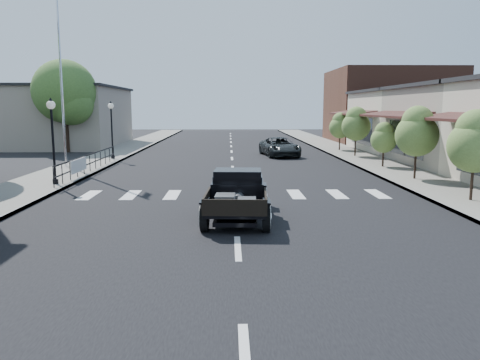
{
  "coord_description": "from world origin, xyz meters",
  "views": [
    {
      "loc": [
        -0.21,
        -13.84,
        3.36
      ],
      "look_at": [
        0.16,
        1.39,
        1.0
      ],
      "focal_mm": 35.0,
      "sensor_mm": 36.0,
      "label": 1
    }
  ],
  "objects": [
    {
      "name": "lamp_post_c",
      "position": [
        -7.6,
        16.0,
        1.96
      ],
      "size": [
        0.36,
        0.36,
        3.62
      ],
      "primitive_type": null,
      "color": "black",
      "rests_on": "sidewalk_left"
    },
    {
      "name": "railing",
      "position": [
        -7.3,
        10.0,
        0.65
      ],
      "size": [
        0.08,
        10.0,
        1.0
      ],
      "primitive_type": null,
      "color": "black",
      "rests_on": "sidewalk_left"
    },
    {
      "name": "storefront_far",
      "position": [
        15.0,
        22.0,
        2.25
      ],
      "size": [
        10.0,
        9.0,
        4.5
      ],
      "primitive_type": "cube",
      "color": "beige",
      "rests_on": "ground"
    },
    {
      "name": "small_tree_e",
      "position": [
        8.3,
        21.86,
        1.52
      ],
      "size": [
        1.65,
        1.65,
        2.75
      ],
      "primitive_type": null,
      "color": "#577636",
      "rests_on": "sidewalk_right"
    },
    {
      "name": "big_tree_far",
      "position": [
        -12.5,
        22.0,
        3.46
      ],
      "size": [
        4.72,
        4.72,
        6.93
      ],
      "primitive_type": null,
      "color": "#3E622A",
      "rests_on": "ground"
    },
    {
      "name": "small_tree_d",
      "position": [
        8.3,
        17.37,
        1.73
      ],
      "size": [
        1.9,
        1.9,
        3.17
      ],
      "primitive_type": null,
      "color": "#577636",
      "rests_on": "sidewalk_right"
    },
    {
      "name": "hotrod_pickup",
      "position": [
        0.05,
        0.1,
        0.76
      ],
      "size": [
        2.31,
        4.51,
        1.52
      ],
      "primitive_type": null,
      "rotation": [
        0.0,
        0.0,
        -0.06
      ],
      "color": "black",
      "rests_on": "ground"
    },
    {
      "name": "ground",
      "position": [
        0.0,
        0.0,
        0.0
      ],
      "size": [
        120.0,
        120.0,
        0.0
      ],
      "primitive_type": "plane",
      "color": "black",
      "rests_on": "ground"
    },
    {
      "name": "lamp_post_b",
      "position": [
        -7.6,
        6.0,
        1.96
      ],
      "size": [
        0.36,
        0.36,
        3.62
      ],
      "primitive_type": null,
      "color": "black",
      "rests_on": "sidewalk_left"
    },
    {
      "name": "flagpole",
      "position": [
        -9.2,
        12.0,
        6.05
      ],
      "size": [
        0.12,
        0.12,
        11.79
      ],
      "primitive_type": "cylinder",
      "color": "silver",
      "rests_on": "sidewalk_left"
    },
    {
      "name": "small_tree_b",
      "position": [
        8.3,
        7.15,
        1.74
      ],
      "size": [
        1.91,
        1.91,
        3.18
      ],
      "primitive_type": null,
      "color": "#577636",
      "rests_on": "sidewalk_right"
    },
    {
      "name": "sidewalk_left",
      "position": [
        -8.5,
        15.0,
        0.07
      ],
      "size": [
        3.0,
        80.0,
        0.15
      ],
      "primitive_type": "cube",
      "color": "gray",
      "rests_on": "ground"
    },
    {
      "name": "banner",
      "position": [
        -7.22,
        8.0,
        0.45
      ],
      "size": [
        0.04,
        2.2,
        0.6
      ],
      "primitive_type": null,
      "color": "silver",
      "rests_on": "sidewalk_left"
    },
    {
      "name": "sidewalk_right",
      "position": [
        8.5,
        15.0,
        0.07
      ],
      "size": [
        3.0,
        80.0,
        0.15
      ],
      "primitive_type": "cube",
      "color": "gray",
      "rests_on": "ground"
    },
    {
      "name": "far_building_right",
      "position": [
        15.5,
        32.0,
        3.5
      ],
      "size": [
        11.0,
        10.0,
        7.0
      ],
      "primitive_type": "cube",
      "color": "brown",
      "rests_on": "ground"
    },
    {
      "name": "second_car",
      "position": [
        3.33,
        18.57,
        0.65
      ],
      "size": [
        2.77,
        4.92,
        1.3
      ],
      "primitive_type": "imported",
      "rotation": [
        0.0,
        0.0,
        0.14
      ],
      "color": "black",
      "rests_on": "ground"
    },
    {
      "name": "low_building_left",
      "position": [
        -15.0,
        28.0,
        2.5
      ],
      "size": [
        10.0,
        12.0,
        5.0
      ],
      "primitive_type": "cube",
      "color": "#9F9385",
      "rests_on": "ground"
    },
    {
      "name": "small_tree_c",
      "position": [
        8.3,
        11.62,
        1.33
      ],
      "size": [
        1.41,
        1.41,
        2.35
      ],
      "primitive_type": null,
      "color": "#577636",
      "rests_on": "sidewalk_right"
    },
    {
      "name": "road_markings",
      "position": [
        0.0,
        10.0,
        0.0
      ],
      "size": [
        12.0,
        60.0,
        0.06
      ],
      "primitive_type": null,
      "color": "silver",
      "rests_on": "ground"
    },
    {
      "name": "road",
      "position": [
        0.0,
        15.0,
        0.01
      ],
      "size": [
        14.0,
        80.0,
        0.02
      ],
      "primitive_type": "cube",
      "color": "black",
      "rests_on": "ground"
    },
    {
      "name": "small_tree_a",
      "position": [
        8.3,
        2.11,
        1.67
      ],
      "size": [
        1.83,
        1.83,
        3.04
      ],
      "primitive_type": null,
      "color": "#577636",
      "rests_on": "sidewalk_right"
    }
  ]
}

